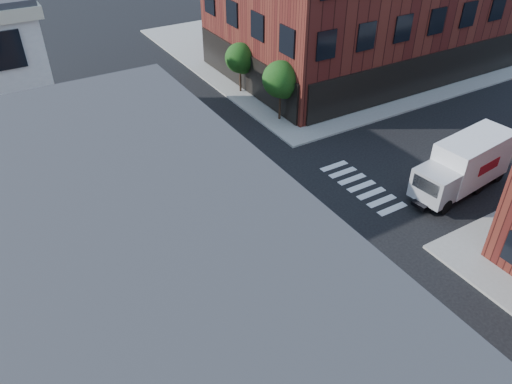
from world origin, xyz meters
name	(u,v)px	position (x,y,z in m)	size (l,w,h in m)	color
ground	(265,223)	(0.00, 0.00, 0.00)	(120.00, 120.00, 0.00)	black
sidewalk_ne	(331,47)	(21.00, 21.00, 0.07)	(30.00, 30.00, 0.15)	gray
tree_near	(281,81)	(7.56, 9.98, 3.16)	(2.69, 2.69, 4.49)	black
tree_far	(241,59)	(7.56, 15.98, 2.87)	(2.43, 2.43, 4.07)	black
signal_pole	(206,318)	(-6.72, -6.68, 2.86)	(1.29, 1.24, 4.60)	black
box_truck	(465,164)	(11.94, -3.20, 1.71)	(7.43, 2.95, 3.29)	silver
traffic_cone	(263,308)	(-3.45, -5.46, 0.35)	(0.51, 0.51, 0.73)	#DF5609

